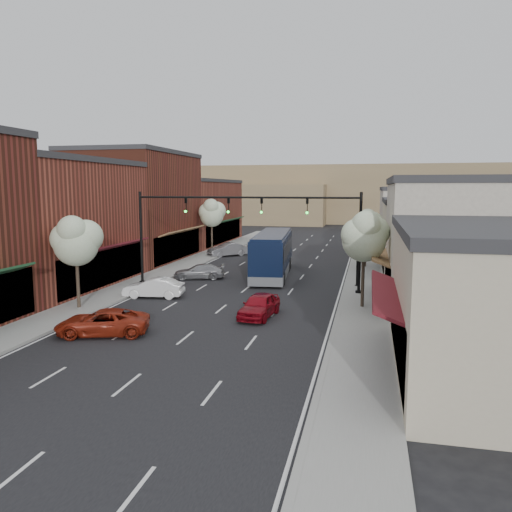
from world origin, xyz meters
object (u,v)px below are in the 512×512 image
Objects in this scene: tree_right_near at (365,236)px; parked_car_a at (102,322)px; lamp_post_near at (358,247)px; signal_mast_left at (171,224)px; signal_mast_right at (325,227)px; tree_right_far at (367,225)px; tree_left_near at (76,240)px; parked_car_c at (199,272)px; parked_car_e at (228,250)px; red_hatchback at (259,305)px; lamp_post_far at (362,228)px; parked_car_b at (154,288)px; tree_left_far at (212,213)px; coach_bus at (273,253)px.

tree_right_near reaches higher than parked_car_a.
lamp_post_near is at bearing 94.77° from tree_right_near.
signal_mast_left is 1.85× the size of lamp_post_near.
signal_mast_right is 1.80× the size of parked_car_a.
tree_left_near reaches higher than tree_right_far.
tree_left_near is 1.39× the size of parked_car_c.
tree_right_near reaches higher than parked_car_e.
red_hatchback is at bearing 3.88° from tree_left_near.
parked_car_e is at bearing 124.75° from tree_right_near.
parked_car_e reaches higher than parked_car_c.
lamp_post_far is at bearing 85.24° from red_hatchback.
parked_car_c is (0.96, 3.36, -4.03)m from signal_mast_left.
parked_car_a is at bearing -137.53° from red_hatchback.
parked_car_c is 0.95× the size of parked_car_e.
parked_car_a is (-12.55, -24.35, -3.36)m from tree_right_far.
parked_car_a is at bearing 0.01° from parked_car_b.
lamp_post_far is 34.64m from parked_car_a.
tree_left_near is (-16.60, -4.00, -0.23)m from tree_right_near.
tree_left_near is 1.25× the size of parked_car_a.
signal_mast_right reaches higher than tree_right_far.
signal_mast_left is at bearing -169.44° from lamp_post_near.
tree_right_far is at bearing 107.57° from parked_car_c.
red_hatchback is (-2.96, -7.31, -3.95)m from signal_mast_right.
lamp_post_near is at bearing -43.89° from tree_left_far.
coach_bus is (-7.55, 10.29, -2.58)m from tree_right_near.
tree_right_near reaches higher than red_hatchback.
lamp_post_near is 1.12× the size of red_hatchback.
lamp_post_near is 20.22m from parked_car_e.
signal_mast_left is 5.55m from parked_car_b.
parked_car_e is at bearing 85.30° from tree_left_near.
coach_bus is 19.34m from parked_car_a.
signal_mast_left is 2.07× the size of red_hatchback.
lamp_post_near is (2.18, 2.50, -1.62)m from signal_mast_right.
coach_bus is at bearing 44.15° from signal_mast_left.
tree_left_near reaches higher than parked_car_b.
tree_right_near is 25.79m from parked_car_e.
tree_right_near is 0.50× the size of coach_bus.
parked_car_b is at bearing 54.99° from tree_left_near.
tree_right_far reaches higher than parked_car_a.
tree_left_near is 6.94m from parked_car_a.
lamp_post_near is at bearing 68.25° from red_hatchback.
parked_car_a is (4.05, -30.35, -3.97)m from tree_left_far.
coach_bus is at bearing 126.26° from tree_right_near.
coach_bus reaches higher than red_hatchback.
tree_right_far is at bearing 31.49° from coach_bus.
tree_right_near reaches higher than lamp_post_near.
lamp_post_far is 0.97× the size of parked_car_a.
coach_bus is 13.73m from red_hatchback.
tree_right_near is 24.11m from lamp_post_far.
signal_mast_right is 2.07× the size of red_hatchback.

